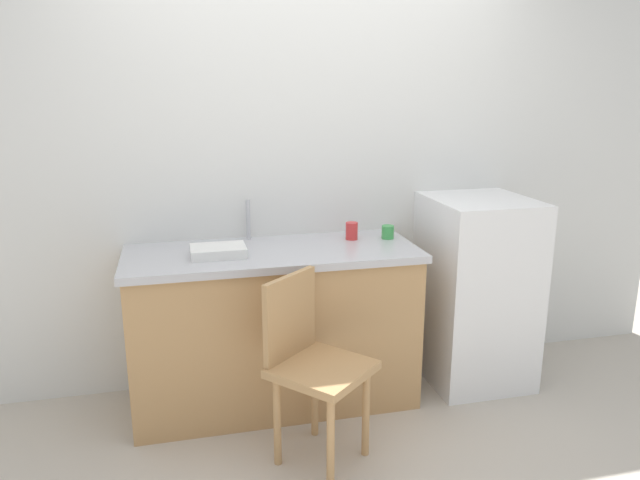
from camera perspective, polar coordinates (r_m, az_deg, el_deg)
name	(u,v)px	position (r m, az deg, el deg)	size (l,w,h in m)	color
ground_plane	(350,459)	(3.06, 2.83, -20.13)	(8.00, 8.00, 0.00)	#BCB2A3
back_wall	(304,157)	(3.50, -1.57, 7.90)	(4.80, 0.10, 2.66)	silver
cabinet_base	(274,330)	(3.36, -4.40, -8.53)	(1.52, 0.60, 0.84)	tan
countertop	(272,253)	(3.21, -4.55, -1.26)	(1.56, 0.64, 0.04)	#B7B7BC
faucet	(248,220)	(3.41, -6.85, 1.93)	(0.02, 0.02, 0.23)	#B7B7BC
refrigerator	(475,290)	(3.68, 14.58, -4.66)	(0.57, 0.61, 1.11)	white
chair	(311,360)	(2.84, -0.83, -11.36)	(0.56, 0.56, 0.89)	tan
dish_tray	(218,251)	(3.12, -9.67, -1.04)	(0.28, 0.20, 0.05)	white
cup_green	(388,232)	(3.44, 6.47, 0.76)	(0.07, 0.07, 0.08)	green
cup_red	(352,231)	(3.40, 3.04, 0.87)	(0.07, 0.07, 0.10)	red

